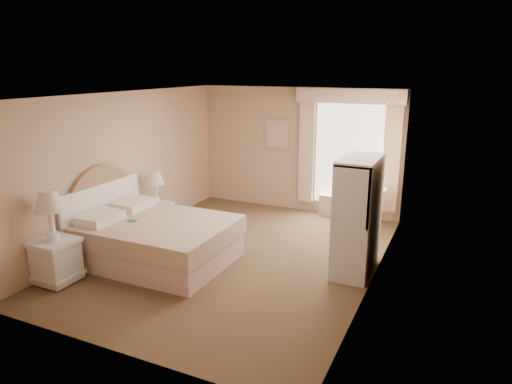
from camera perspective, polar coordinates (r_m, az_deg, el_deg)
The scene contains 9 objects.
room at distance 6.87m, azimuth -2.56°, elevation 1.59°, with size 4.21×5.51×2.51m.
window at distance 8.95m, azimuth 11.39°, elevation 5.14°, with size 2.05×0.22×2.51m.
framed_art at distance 9.42m, azimuth 2.59°, elevation 7.23°, with size 0.52×0.04×0.62m.
bed at distance 7.19m, azimuth -12.89°, elevation -5.57°, with size 2.18×1.72×1.52m.
nightstand_near at distance 6.83m, azimuth -23.86°, elevation -6.56°, with size 0.53×0.53×1.29m.
nightstand_far at distance 8.41m, azimuth -12.31°, elevation -2.09°, with size 0.45×0.45×1.09m.
round_table at distance 8.80m, azimuth 13.79°, elevation -0.97°, with size 0.67×0.67×0.71m.
cafe_chair at distance 8.42m, azimuth 12.41°, elevation -1.17°, with size 0.52×0.52×0.93m.
armoire at distance 6.68m, azimuth 12.56°, elevation -4.09°, with size 0.51×1.02×1.69m.
Camera 1 is at (3.07, -5.92, 2.89)m, focal length 32.00 mm.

